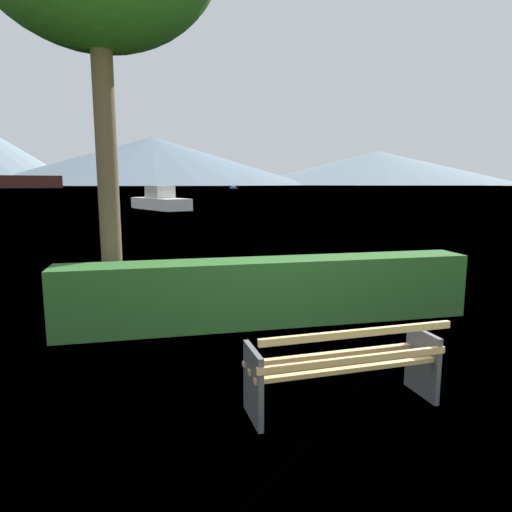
# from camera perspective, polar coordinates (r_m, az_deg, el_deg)

# --- Properties ---
(ground_plane) EXTENTS (1400.00, 1400.00, 0.00)m
(ground_plane) POSITION_cam_1_polar(r_m,az_deg,el_deg) (4.73, 10.57, -17.93)
(ground_plane) COLOR olive
(water_surface) EXTENTS (620.00, 620.00, 0.00)m
(water_surface) POSITION_cam_1_polar(r_m,az_deg,el_deg) (312.23, -12.53, 8.52)
(water_surface) COLOR #6B8EA3
(water_surface) RESTS_ON ground_plane
(park_bench) EXTENTS (1.89, 0.68, 0.87)m
(park_bench) POSITION_cam_1_polar(r_m,az_deg,el_deg) (4.50, 11.09, -13.36)
(park_bench) COLOR tan
(park_bench) RESTS_ON ground_plane
(hedge_row) EXTENTS (6.32, 0.67, 1.00)m
(hedge_row) POSITION_cam_1_polar(r_m,az_deg,el_deg) (6.99, 1.87, -4.46)
(hedge_row) COLOR #285B23
(hedge_row) RESTS_ON ground_plane
(fishing_boat_near) EXTENTS (3.11, 8.20, 1.02)m
(fishing_boat_near) POSITION_cam_1_polar(r_m,az_deg,el_deg) (185.06, -2.86, 8.57)
(fishing_boat_near) COLOR #335693
(fishing_boat_near) RESTS_ON water_surface
(tender_far) EXTENTS (4.90, 7.36, 1.94)m
(tender_far) POSITION_cam_1_polar(r_m,az_deg,el_deg) (38.66, -11.94, 6.75)
(tender_far) COLOR silver
(tender_far) RESTS_ON water_surface
(distant_hills) EXTENTS (837.11, 381.85, 89.03)m
(distant_hills) POSITION_cam_1_polar(r_m,az_deg,el_deg) (580.20, -12.23, 11.89)
(distant_hills) COLOR slate
(distant_hills) RESTS_ON ground_plane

